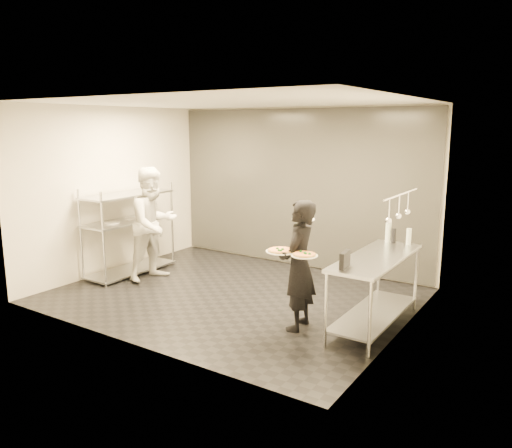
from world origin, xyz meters
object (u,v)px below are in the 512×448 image
Objects in this scene: pizza_plate_near at (281,251)px; bottle_green at (388,232)px; prep_counter at (375,279)px; bottle_dark at (394,236)px; pos_monitor at (345,260)px; pass_rack at (129,229)px; waiter at (299,265)px; bottle_clear at (409,237)px; pizza_plate_far at (304,255)px; salad_plate at (303,218)px; chef at (154,224)px.

bottle_green is (0.77, 1.58, 0.03)m from pizza_plate_near.
prep_counter is 0.88m from bottle_dark.
prep_counter is 8.96× the size of bottle_dark.
pos_monitor is 1.48m from bottle_dark.
waiter is at bearing -8.49° from pass_rack.
prep_counter is 0.80m from pos_monitor.
pizza_plate_near is 0.78m from pos_monitor.
pass_rack is 3.53m from pizza_plate_near.
bottle_clear is (0.15, 0.80, 0.41)m from prep_counter.
pizza_plate_far is 1.41× the size of bottle_clear.
salad_plate reaches higher than prep_counter.
pass_rack reaches higher than pizza_plate_far.
bottle_green is 1.28× the size of bottle_clear.
pass_rack reaches higher than bottle_green.
pizza_plate_far is at bearing -108.73° from bottle_dark.
prep_counter is 1.05m from pizza_plate_far.
pizza_plate_far is at bearing -0.41° from pizza_plate_near.
waiter is 0.39m from pizza_plate_far.
waiter is at bearing -124.87° from bottle_clear.
pizza_plate_near is (3.43, -0.78, 0.26)m from pass_rack.
waiter is 5.55× the size of salad_plate.
chef is 5.90× the size of pizza_plate_far.
salad_plate is 1.45× the size of bottle_dark.
chef reaches higher than pos_monitor.
chef is 6.48× the size of bottle_green.
bottle_dark reaches higher than pizza_plate_far.
waiter is at bearing 128.61° from pizza_plate_far.
bottle_dark reaches higher than prep_counter.
bottle_green is (3.60, 0.82, 0.14)m from chef.
bottle_clear is (4.48, 0.80, 0.26)m from pass_rack.
chef reaches higher than bottle_green.
waiter reaches higher than bottle_dark.
pizza_plate_near is 1.35× the size of pos_monitor.
pass_rack is at bearing 96.14° from chef.
bottle_clear reaches higher than prep_counter.
prep_counter is 1.12× the size of waiter.
pizza_plate_far is (0.20, -0.25, 0.22)m from waiter.
bottle_green is at bearing 53.19° from salad_plate.
waiter reaches higher than pos_monitor.
pizza_plate_far is at bearing -11.73° from pass_rack.
pass_rack is at bearing 176.30° from salad_plate.
prep_counter is at bearing 14.06° from salad_plate.
pizza_plate_near is at bearing -12.74° from pass_rack.
bottle_dark is at bearing -176.23° from bottle_clear.
pos_monitor is at bearing -92.71° from bottle_dark.
prep_counter is 0.96m from waiter.
waiter is 0.62m from salad_plate.
bottle_dark is (0.08, -0.01, -0.04)m from bottle_green.
pos_monitor is (0.78, -0.46, -0.32)m from salad_plate.
salad_plate is 1.31m from bottle_green.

